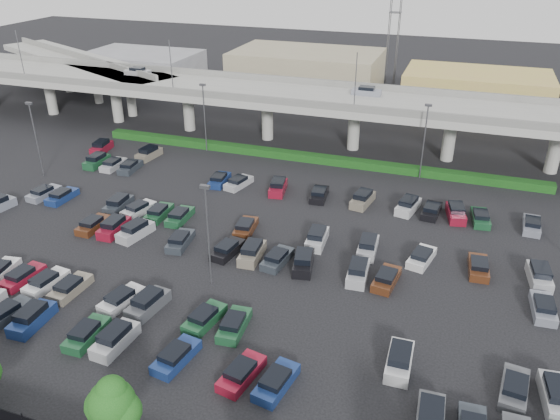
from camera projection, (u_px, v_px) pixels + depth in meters
The scene contains 9 objects.
ground at pixel (244, 243), 58.76m from camera, with size 280.00×280.00×0.00m, color black.
overpass at pixel (321, 102), 82.59m from camera, with size 150.00×13.00×15.80m.
on_ramp at pixel (81, 64), 107.00m from camera, with size 50.93×30.13×8.80m.
hedge at pixel (309, 157), 79.55m from camera, with size 66.00×1.60×1.10m, color #113910.
tree_row at pixel (93, 398), 34.62m from camera, with size 65.07×3.66×5.94m.
parked_cars at pixel (223, 251), 56.09m from camera, with size 63.04×41.65×1.67m.
light_poles at pixel (213, 178), 58.80m from camera, with size 66.90×48.38×10.30m.
distant_buildings at pixel (424, 83), 105.49m from camera, with size 138.00×24.00×9.00m.
comm_tower at pixel (396, 9), 112.78m from camera, with size 2.40×2.40×30.00m.
Camera 1 is at (20.25, -46.64, 29.92)m, focal length 35.00 mm.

